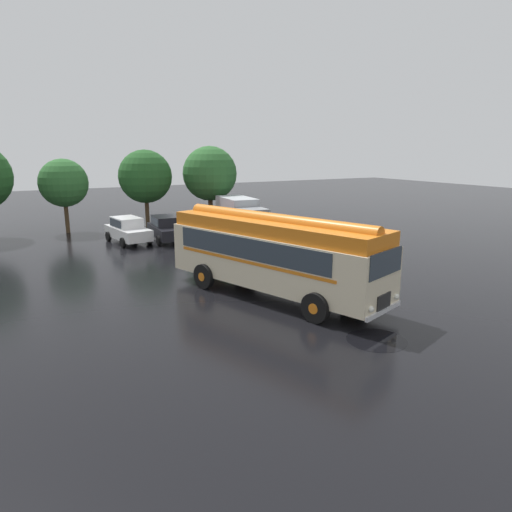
{
  "coord_description": "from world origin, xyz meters",
  "views": [
    {
      "loc": [
        -10.04,
        -15.66,
        6.01
      ],
      "look_at": [
        -0.72,
        1.58,
        1.4
      ],
      "focal_mm": 32.0,
      "sensor_mm": 36.0,
      "label": 1
    }
  ],
  "objects_px": {
    "car_near_left": "(128,230)",
    "car_mid_left": "(166,228)",
    "vintage_bus": "(274,252)",
    "box_van": "(241,214)",
    "car_mid_right": "(212,225)"
  },
  "relations": [
    {
      "from": "car_near_left",
      "to": "box_van",
      "type": "height_order",
      "value": "box_van"
    },
    {
      "from": "vintage_bus",
      "to": "box_van",
      "type": "bearing_deg",
      "value": 68.64
    },
    {
      "from": "car_near_left",
      "to": "box_van",
      "type": "xyz_separation_m",
      "value": [
        8.24,
        -0.06,
        0.52
      ]
    },
    {
      "from": "car_near_left",
      "to": "car_mid_right",
      "type": "height_order",
      "value": "same"
    },
    {
      "from": "vintage_bus",
      "to": "box_van",
      "type": "relative_size",
      "value": 1.75
    },
    {
      "from": "car_near_left",
      "to": "car_mid_left",
      "type": "relative_size",
      "value": 1.03
    },
    {
      "from": "car_mid_right",
      "to": "vintage_bus",
      "type": "bearing_deg",
      "value": -102.32
    },
    {
      "from": "box_van",
      "to": "car_near_left",
      "type": "bearing_deg",
      "value": 179.61
    },
    {
      "from": "car_near_left",
      "to": "car_mid_left",
      "type": "bearing_deg",
      "value": -15.19
    },
    {
      "from": "car_near_left",
      "to": "box_van",
      "type": "relative_size",
      "value": 0.75
    },
    {
      "from": "vintage_bus",
      "to": "car_mid_right",
      "type": "xyz_separation_m",
      "value": [
        2.93,
        13.41,
        -1.05
      ]
    },
    {
      "from": "car_mid_left",
      "to": "car_mid_right",
      "type": "height_order",
      "value": "same"
    },
    {
      "from": "box_van",
      "to": "car_mid_right",
      "type": "bearing_deg",
      "value": -164.96
    },
    {
      "from": "vintage_bus",
      "to": "car_mid_right",
      "type": "relative_size",
      "value": 2.4
    },
    {
      "from": "car_mid_left",
      "to": "vintage_bus",
      "type": "bearing_deg",
      "value": -88.68
    }
  ]
}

